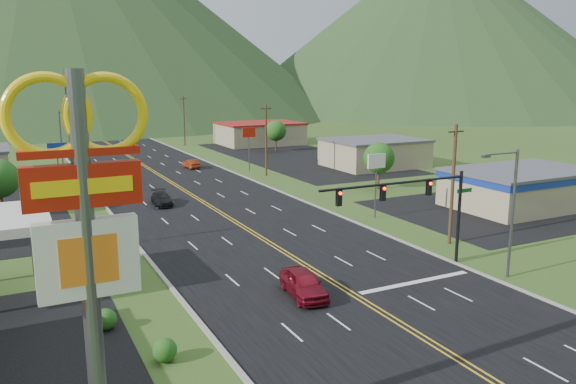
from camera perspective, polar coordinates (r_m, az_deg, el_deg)
name	(u,v)px	position (r m, az deg, el deg)	size (l,w,h in m)	color
pylon_sign	(85,219)	(19.01, -19.92, -2.62)	(4.32, 0.60, 14.00)	#59595E
traffic_signal	(417,199)	(40.53, 12.99, -0.66)	(13.10, 0.43, 7.00)	black
streetlight_east	(510,205)	(40.99, 21.62, -1.27)	(3.28, 0.25, 9.00)	#59595E
streetlight_west	(63,138)	(87.10, -21.87, 5.16)	(3.28, 0.25, 9.00)	#59595E
building_east_near	(522,186)	(65.16, 22.72, 0.57)	(15.40, 10.40, 4.10)	tan
building_east_mid	(374,153)	(88.49, 8.76, 3.97)	(14.40, 11.40, 4.30)	tan
building_east_far	(260,133)	(116.86, -2.89, 5.98)	(16.40, 12.40, 4.50)	tan
pole_sign_west_a	(82,188)	(47.45, -20.20, 0.35)	(2.00, 0.18, 6.40)	#59595E
pole_sign_west_b	(57,155)	(69.10, -22.40, 3.53)	(2.00, 0.18, 6.40)	#59595E
pole_sign_east_a	(376,168)	(55.40, 8.97, 2.46)	(2.00, 0.18, 6.40)	#59595E
pole_sign_east_b	(249,137)	(83.26, -3.99, 5.61)	(2.00, 0.18, 6.40)	#59595E
tree_east_a	(379,158)	(70.40, 9.22, 3.43)	(3.84, 3.84, 5.82)	#382314
tree_east_b	(276,131)	(105.02, -1.24, 6.25)	(3.84, 3.84, 5.82)	#382314
utility_pole_a	(453,184)	(48.09, 16.39, 0.83)	(1.60, 0.28, 10.00)	#382314
utility_pole_b	(266,140)	(78.90, -2.24, 5.35)	(1.60, 0.28, 10.00)	#382314
utility_pole_c	(184,120)	(116.34, -10.52, 7.19)	(1.60, 0.28, 10.00)	#382314
utility_pole_d	(141,110)	(155.06, -14.74, 8.07)	(1.60, 0.28, 10.00)	#382314
mountain_ne	(435,26)	(255.68, 14.71, 16.04)	(180.00, 180.00, 70.00)	#1A3618
car_red_near	(303,284)	(36.10, 1.58, -9.32)	(1.99, 4.94, 1.68)	maroon
car_dark_mid	(162,199)	(62.58, -12.70, -0.71)	(1.90, 4.66, 1.35)	black
car_red_far	(191,164)	(87.03, -9.82, 2.82)	(1.43, 4.09, 1.35)	maroon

